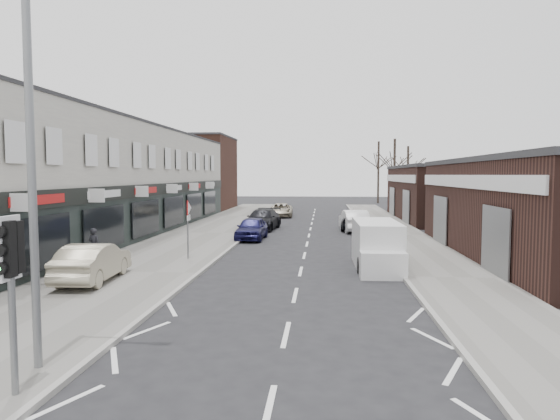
% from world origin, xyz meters
% --- Properties ---
extents(ground, '(160.00, 160.00, 0.00)m').
position_xyz_m(ground, '(0.00, 0.00, 0.00)').
color(ground, black).
rests_on(ground, ground).
extents(pavement_left, '(5.50, 64.00, 0.12)m').
position_xyz_m(pavement_left, '(-6.75, 22.00, 0.06)').
color(pavement_left, slate).
rests_on(pavement_left, ground).
extents(pavement_right, '(3.50, 64.00, 0.12)m').
position_xyz_m(pavement_right, '(5.75, 22.00, 0.06)').
color(pavement_right, slate).
rests_on(pavement_right, ground).
extents(shop_terrace_left, '(8.00, 41.00, 7.10)m').
position_xyz_m(shop_terrace_left, '(-13.50, 19.50, 3.55)').
color(shop_terrace_left, beige).
rests_on(shop_terrace_left, ground).
extents(brick_block_far, '(8.00, 10.00, 8.00)m').
position_xyz_m(brick_block_far, '(-13.50, 45.00, 4.00)').
color(brick_block_far, '#49291F').
rests_on(brick_block_far, ground).
extents(right_unit_far, '(10.00, 16.00, 4.50)m').
position_xyz_m(right_unit_far, '(12.50, 34.00, 2.25)').
color(right_unit_far, '#331C17').
rests_on(right_unit_far, ground).
extents(tree_far_a, '(3.60, 3.60, 8.00)m').
position_xyz_m(tree_far_a, '(9.00, 48.00, 0.00)').
color(tree_far_a, '#382D26').
rests_on(tree_far_a, ground).
extents(tree_far_b, '(3.60, 3.60, 7.50)m').
position_xyz_m(tree_far_b, '(11.50, 54.00, 0.00)').
color(tree_far_b, '#382D26').
rests_on(tree_far_b, ground).
extents(tree_far_c, '(3.60, 3.60, 8.50)m').
position_xyz_m(tree_far_c, '(8.50, 60.00, 0.00)').
color(tree_far_c, '#382D26').
rests_on(tree_far_c, ground).
extents(traffic_light, '(0.28, 0.60, 3.10)m').
position_xyz_m(traffic_light, '(-4.40, -2.02, 2.41)').
color(traffic_light, slate).
rests_on(traffic_light, pavement_left).
extents(street_lamp, '(2.23, 0.22, 8.00)m').
position_xyz_m(street_lamp, '(-4.53, -0.80, 4.62)').
color(street_lamp, slate).
rests_on(street_lamp, pavement_left).
extents(warning_sign, '(0.12, 0.80, 2.70)m').
position_xyz_m(warning_sign, '(-5.16, 12.00, 2.20)').
color(warning_sign, slate).
rests_on(warning_sign, pavement_left).
extents(white_van, '(1.82, 5.02, 1.95)m').
position_xyz_m(white_van, '(3.15, 11.10, 0.92)').
color(white_van, silver).
rests_on(white_van, ground).
extents(sedan_on_pavement, '(1.72, 4.24, 1.37)m').
position_xyz_m(sedan_on_pavement, '(-7.27, 6.98, 0.80)').
color(sedan_on_pavement, '#A9A087').
rests_on(sedan_on_pavement, pavement_left).
extents(pedestrian, '(0.62, 0.48, 1.52)m').
position_xyz_m(pedestrian, '(-8.90, 10.51, 0.88)').
color(pedestrian, black).
rests_on(pedestrian, pavement_left).
extents(parked_car_left_a, '(1.72, 4.03, 1.36)m').
position_xyz_m(parked_car_left_a, '(-3.40, 19.72, 0.68)').
color(parked_car_left_a, '#151541').
rests_on(parked_car_left_a, ground).
extents(parked_car_left_b, '(2.54, 5.19, 1.45)m').
position_xyz_m(parked_car_left_b, '(-3.40, 25.17, 0.73)').
color(parked_car_left_b, black).
rests_on(parked_car_left_b, ground).
extents(parked_car_left_c, '(2.26, 4.58, 1.25)m').
position_xyz_m(parked_car_left_c, '(-2.99, 36.16, 0.63)').
color(parked_car_left_c, '#A89D86').
rests_on(parked_car_left_c, ground).
extents(parked_car_right_a, '(2.01, 4.64, 1.48)m').
position_xyz_m(parked_car_right_a, '(3.04, 24.69, 0.74)').
color(parked_car_right_a, white).
rests_on(parked_car_right_a, ground).
extents(parked_car_right_b, '(1.86, 4.51, 1.53)m').
position_xyz_m(parked_car_right_b, '(3.03, 25.57, 0.76)').
color(parked_car_right_b, black).
rests_on(parked_car_right_b, ground).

